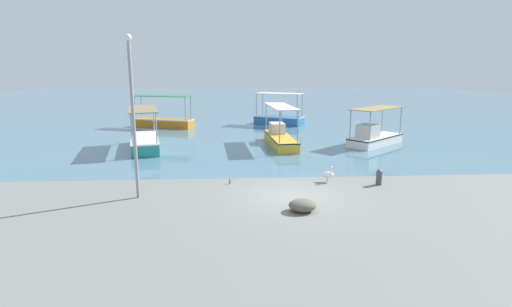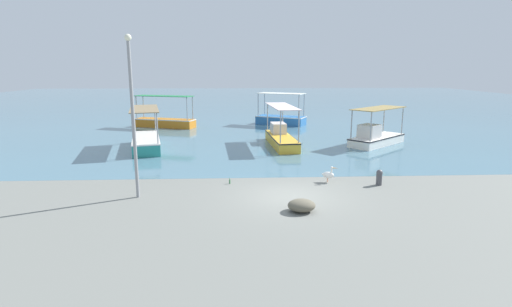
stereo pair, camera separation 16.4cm
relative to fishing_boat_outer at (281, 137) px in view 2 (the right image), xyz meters
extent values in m
plane|color=slate|center=(-0.85, -11.57, -0.62)|extent=(120.00, 120.00, 0.00)
cube|color=slate|center=(-0.85, 36.43, -0.62)|extent=(110.00, 90.00, 0.00)
cube|color=gold|center=(0.01, -0.19, -0.27)|extent=(1.86, 6.07, 0.69)
cube|color=black|center=(0.01, -0.19, 0.04)|extent=(1.90, 6.11, 0.08)
cylinder|color=#99999E|center=(0.81, -2.88, 1.12)|extent=(0.08, 0.08, 2.08)
cylinder|color=#99999E|center=(-0.37, -2.97, 1.12)|extent=(0.08, 0.08, 2.08)
cylinder|color=#99999E|center=(0.40, 2.59, 1.12)|extent=(0.08, 0.08, 2.08)
cylinder|color=#99999E|center=(-0.78, 2.50, 1.12)|extent=(0.08, 0.08, 2.08)
cube|color=silver|center=(0.01, -0.19, 2.18)|extent=(1.95, 5.88, 0.05)
cube|color=silver|center=(-0.09, 1.15, 0.45)|extent=(1.11, 1.64, 0.75)
cube|color=white|center=(6.90, -0.15, -0.31)|extent=(4.88, 4.61, 0.62)
cube|color=black|center=(6.90, -0.15, -0.04)|extent=(4.94, 4.67, 0.08)
cylinder|color=#99999E|center=(8.09, 1.90, 0.99)|extent=(0.08, 0.08, 1.98)
cylinder|color=#99999E|center=(9.07, 0.79, 0.99)|extent=(0.08, 0.08, 1.98)
cylinder|color=#99999E|center=(4.73, -1.10, 0.99)|extent=(0.08, 0.08, 1.98)
cylinder|color=#99999E|center=(5.71, -2.20, 0.99)|extent=(0.08, 0.08, 1.98)
cube|color=olive|center=(6.90, -0.15, 2.00)|extent=(4.80, 4.55, 0.05)
cube|color=silver|center=(6.06, -0.90, 0.48)|extent=(1.78, 1.77, 0.95)
cube|color=#2D6BAE|center=(1.15, 10.61, -0.20)|extent=(4.97, 3.75, 0.82)
cube|color=silver|center=(1.15, 10.61, 0.17)|extent=(5.02, 3.80, 0.08)
cylinder|color=#99999E|center=(3.36, 10.39, 1.28)|extent=(0.08, 0.08, 2.16)
cylinder|color=#99999E|center=(2.63, 8.95, 1.28)|extent=(0.08, 0.08, 2.16)
cylinder|color=#99999E|center=(-0.32, 12.26, 1.28)|extent=(0.08, 0.08, 2.16)
cylinder|color=#99999E|center=(-1.05, 10.82, 1.28)|extent=(0.08, 0.08, 2.16)
cube|color=silver|center=(1.15, 10.61, 2.39)|extent=(4.83, 3.75, 0.05)
cube|color=teal|center=(-9.33, -0.89, -0.21)|extent=(2.91, 5.95, 0.81)
cube|color=silver|center=(-9.33, -0.89, 0.15)|extent=(2.96, 6.00, 0.08)
cylinder|color=#99999E|center=(-8.05, -3.27, 1.15)|extent=(0.08, 0.08, 1.91)
cylinder|color=#99999E|center=(-9.47, -3.59, 1.15)|extent=(0.08, 0.08, 1.91)
cylinder|color=#99999E|center=(-9.19, 1.82, 1.15)|extent=(0.08, 0.08, 1.91)
cylinder|color=#99999E|center=(-10.61, 1.50, 1.15)|extent=(0.08, 0.08, 1.91)
cube|color=#816F50|center=(-9.33, -0.89, 2.13)|extent=(2.97, 5.78, 0.05)
cube|color=orange|center=(-9.80, 9.30, -0.22)|extent=(5.78, 3.18, 0.78)
cube|color=silver|center=(-9.80, 9.30, 0.13)|extent=(5.83, 3.23, 0.08)
cylinder|color=#99999E|center=(-7.18, 9.01, 1.21)|extent=(0.08, 0.08, 2.08)
cylinder|color=#99999E|center=(-7.57, 7.91, 1.21)|extent=(0.08, 0.08, 2.08)
cylinder|color=#99999E|center=(-12.03, 10.70, 1.21)|extent=(0.08, 0.08, 2.08)
cylinder|color=#99999E|center=(-12.41, 9.59, 1.21)|extent=(0.08, 0.08, 2.08)
cube|color=#247945|center=(-9.80, 9.30, 2.27)|extent=(5.63, 3.21, 0.05)
cylinder|color=#E0997A|center=(1.25, -9.45, -0.51)|extent=(0.03, 0.03, 0.22)
cylinder|color=#E0997A|center=(1.20, -9.54, -0.51)|extent=(0.03, 0.03, 0.22)
ellipsoid|color=white|center=(1.25, -9.51, -0.26)|extent=(0.63, 0.51, 0.32)
ellipsoid|color=white|center=(1.03, -9.39, -0.24)|extent=(0.20, 0.18, 0.10)
cylinder|color=white|center=(1.38, -9.58, -0.04)|extent=(0.07, 0.07, 0.26)
sphere|color=white|center=(1.38, -9.58, 0.13)|extent=(0.11, 0.11, 0.11)
cone|color=#E5933F|center=(1.53, -9.66, 0.12)|extent=(0.29, 0.19, 0.06)
cylinder|color=gray|center=(-7.40, -11.37, 2.62)|extent=(0.14, 0.14, 6.48)
sphere|color=#EAEACC|center=(-7.40, -11.37, 5.97)|extent=(0.28, 0.28, 0.28)
cylinder|color=#47474C|center=(3.53, -10.11, -0.33)|extent=(0.28, 0.28, 0.57)
sphere|color=#4C4C51|center=(3.53, -10.11, -0.01)|extent=(0.29, 0.29, 0.29)
ellipsoid|color=#5F5A4A|center=(-0.68, -13.44, -0.38)|extent=(1.07, 0.91, 0.48)
cylinder|color=#3F7F4C|center=(-3.50, -9.55, -0.52)|extent=(0.07, 0.07, 0.20)
cylinder|color=#3F7F4C|center=(-3.50, -9.55, -0.38)|extent=(0.03, 0.03, 0.07)
camera|label=1|loc=(-3.31, -27.89, 4.80)|focal=28.00mm
camera|label=2|loc=(-3.14, -27.90, 4.80)|focal=28.00mm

